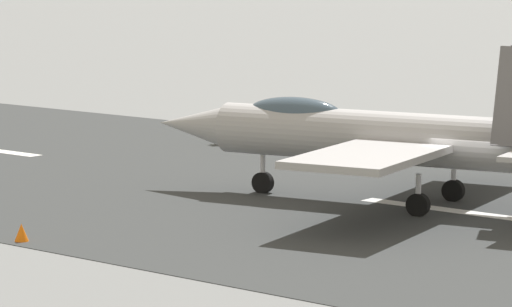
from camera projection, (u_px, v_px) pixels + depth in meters
ground_plane at (475, 214)px, 47.52m from camera, size 400.00×400.00×0.00m
runway_strip at (475, 214)px, 47.50m from camera, size 240.00×26.00×0.02m
fighter_jet at (390, 136)px, 48.98m from camera, size 17.21×14.08×5.56m
crew_person at (222, 125)px, 64.69m from camera, size 0.67×0.41×1.64m
marker_cone_mid at (22, 233)px, 42.97m from camera, size 0.44×0.44×0.55m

